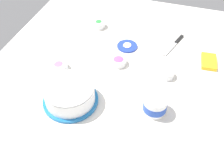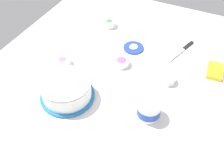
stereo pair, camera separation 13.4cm
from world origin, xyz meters
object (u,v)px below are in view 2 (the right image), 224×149
sprinkle_bowl_pink (62,61)px  sprinkle_bowl_blue (168,78)px  frosted_cake (66,89)px  frosting_tub_lid (134,48)px  spreading_knife (183,49)px  sprinkle_bowl_rainbow (122,62)px  sprinkle_bowl_green (109,23)px  frosting_tub (149,109)px  candy_box_lower (215,71)px  paper_napkin (101,47)px

sprinkle_bowl_pink → sprinkle_bowl_blue: bearing=-78.0°
frosted_cake → frosting_tub_lid: (0.49, -0.15, -0.05)m
spreading_knife → sprinkle_bowl_rainbow: 0.39m
frosted_cake → sprinkle_bowl_rainbow: 0.36m
sprinkle_bowl_rainbow → sprinkle_bowl_green: bearing=36.1°
frosting_tub_lid → spreading_knife: size_ratio=0.52×
frosting_tub → sprinkle_bowl_green: bearing=39.7°
sprinkle_bowl_rainbow → spreading_knife: bearing=-44.9°
sprinkle_bowl_green → sprinkle_bowl_pink: sprinkle_bowl_green is taller
sprinkle_bowl_green → sprinkle_bowl_pink: (-0.44, 0.07, -0.00)m
frosting_tub → sprinkle_bowl_green: (0.57, 0.48, -0.02)m
sprinkle_bowl_pink → candy_box_lower: bearing=-69.3°
frosting_tub → paper_napkin: (0.35, 0.42, -0.04)m
sprinkle_bowl_pink → paper_napkin: bearing=-29.5°
sprinkle_bowl_rainbow → sprinkle_bowl_green: sprinkle_bowl_green is taller
sprinkle_bowl_green → candy_box_lower: 0.72m
sprinkle_bowl_blue → sprinkle_bowl_rainbow: bearing=87.2°
sprinkle_bowl_rainbow → sprinkle_bowl_blue: 0.27m
candy_box_lower → paper_napkin: candy_box_lower is taller
frosting_tub_lid → spreading_knife: (0.11, -0.27, -0.00)m
frosting_tub_lid → spreading_knife: frosting_tub_lid is taller
sprinkle_bowl_pink → candy_box_lower: (0.29, -0.77, -0.01)m
frosting_tub_lid → candy_box_lower: size_ratio=0.91×
sprinkle_bowl_green → paper_napkin: bearing=-166.9°
frosting_tub → paper_napkin: bearing=50.6°
frosted_cake → sprinkle_bowl_rainbow: size_ratio=2.98×
sprinkle_bowl_green → paper_napkin: size_ratio=0.57×
frosted_cake → candy_box_lower: bearing=-51.9°
spreading_knife → paper_napkin: bearing=113.2°
sprinkle_bowl_rainbow → frosted_cake: bearing=156.5°
frosting_tub_lid → sprinkle_bowl_rainbow: size_ratio=1.35×
frosted_cake → frosting_tub: size_ratio=2.41×
sprinkle_bowl_green → spreading_knife: bearing=-93.9°
candy_box_lower → paper_napkin: 0.65m
frosting_tub → sprinkle_bowl_blue: (0.25, -0.02, -0.03)m
frosting_tub_lid → frosted_cake: bearing=163.1°
sprinkle_bowl_blue → candy_box_lower: size_ratio=0.60×
spreading_knife → sprinkle_bowl_green: 0.50m
frosting_tub → sprinkle_bowl_rainbow: size_ratio=1.23×
frosted_cake → frosting_tub_lid: bearing=-16.9°
sprinkle_bowl_pink → candy_box_lower: size_ratio=0.74×
sprinkle_bowl_rainbow → frosting_tub: bearing=-136.5°
frosting_tub_lid → sprinkle_bowl_rainbow: 0.16m
frosting_tub_lid → sprinkle_bowl_green: 0.28m
spreading_knife → sprinkle_bowl_green: size_ratio=2.70×
sprinkle_bowl_green → frosting_tub_lid: bearing=-122.6°
sprinkle_bowl_rainbow → sprinkle_bowl_pink: 0.32m
frosted_cake → sprinkle_bowl_green: (0.64, 0.08, -0.03)m
paper_napkin → frosting_tub: bearing=-129.4°
sprinkle_bowl_green → paper_napkin: sprinkle_bowl_green is taller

